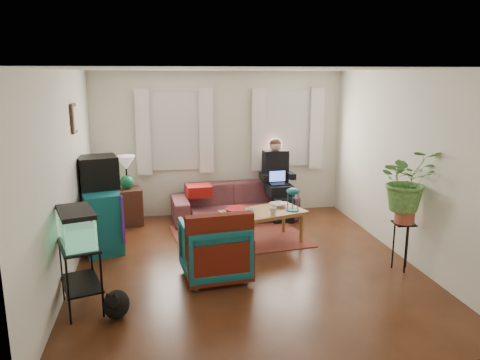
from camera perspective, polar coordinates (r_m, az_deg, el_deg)
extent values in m
cube|color=#4F2B14|center=(6.48, 0.63, -10.32)|extent=(4.50, 5.00, 0.01)
cube|color=white|center=(5.95, 0.70, 13.34)|extent=(4.50, 5.00, 0.01)
cube|color=silver|center=(8.52, -2.49, 4.42)|extent=(4.50, 0.01, 2.60)
cube|color=silver|center=(3.75, 7.88, -6.79)|extent=(4.50, 0.01, 2.60)
cube|color=silver|center=(6.09, -20.63, 0.17)|extent=(0.01, 5.00, 2.60)
cube|color=silver|center=(6.86, 19.46, 1.63)|extent=(0.01, 5.00, 2.60)
cube|color=white|center=(8.39, -7.94, 5.91)|extent=(1.08, 0.04, 1.38)
cube|color=white|center=(8.72, 5.73, 6.23)|extent=(1.08, 0.04, 1.38)
cube|color=white|center=(8.32, -7.92, 5.85)|extent=(1.36, 0.06, 1.50)
cube|color=white|center=(8.64, 5.87, 6.16)|extent=(1.36, 0.06, 1.50)
cube|color=#3D2616|center=(6.81, -19.52, 7.08)|extent=(0.04, 0.32, 0.40)
cube|color=maroon|center=(7.53, -0.12, -6.86)|extent=(2.17, 1.82, 0.01)
imported|color=brown|center=(8.28, -0.71, -1.98)|extent=(2.23, 0.98, 0.85)
cube|color=#3E2017|center=(8.26, -13.46, -3.17)|extent=(0.52, 0.52, 0.63)
cube|color=#12666E|center=(7.26, -16.63, -4.53)|extent=(0.72, 1.08, 0.89)
cube|color=black|center=(7.19, -16.94, 0.92)|extent=(0.65, 0.61, 0.48)
cube|color=black|center=(5.51, -18.84, -11.09)|extent=(0.56, 0.75, 0.75)
cube|color=#7FD899|center=(5.31, -19.29, -5.40)|extent=(0.50, 0.69, 0.40)
ellipsoid|color=black|center=(5.31, -14.84, -14.14)|extent=(0.34, 0.46, 0.36)
imported|color=#105264|center=(6.00, -3.15, -8.08)|extent=(0.87, 0.83, 0.82)
cube|color=#9E0A0A|center=(5.65, -2.42, -7.57)|extent=(0.84, 0.28, 0.68)
cube|color=brown|center=(7.20, 2.80, -5.74)|extent=(1.37, 0.99, 0.51)
imported|color=white|center=(6.89, 1.27, -3.92)|extent=(0.17, 0.17, 0.11)
imported|color=beige|center=(6.97, 4.05, -3.75)|extent=(0.14, 0.14, 0.10)
imported|color=white|center=(7.37, 4.67, -3.02)|extent=(0.30, 0.30, 0.06)
cylinder|color=#B21414|center=(7.11, -0.19, -3.64)|extent=(0.47, 0.47, 0.04)
cube|color=black|center=(6.59, 19.15, -7.63)|extent=(0.30, 0.30, 0.65)
imported|color=#599947|center=(6.37, 19.66, -1.09)|extent=(0.79, 0.70, 0.82)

